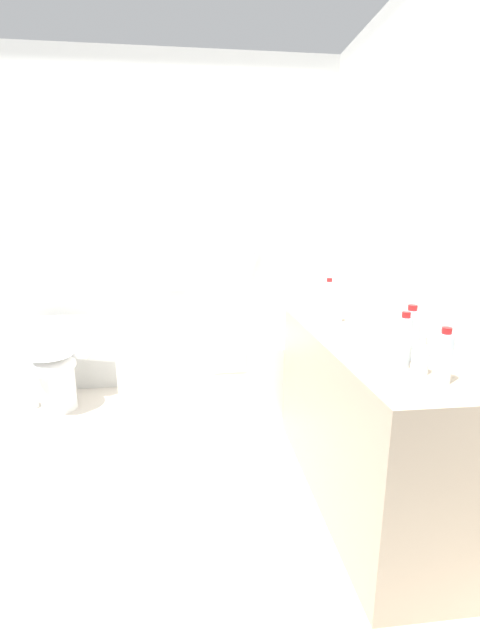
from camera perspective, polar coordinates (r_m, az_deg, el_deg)
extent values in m
plane|color=beige|center=(2.46, -11.07, -20.82)|extent=(3.72, 3.72, 0.00)
cube|color=silver|center=(3.42, -10.35, 12.00)|extent=(3.12, 0.10, 2.59)
cube|color=silver|center=(2.35, 24.45, 10.33)|extent=(0.10, 3.09, 2.59)
cube|color=white|center=(3.23, -0.97, -6.72)|extent=(1.63, 0.71, 0.51)
cube|color=white|center=(3.16, -0.98, -3.03)|extent=(1.33, 0.51, 0.09)
cylinder|color=#B0B0B5|center=(3.26, 10.20, -1.27)|extent=(0.09, 0.03, 0.03)
cylinder|color=#B0B0B5|center=(3.39, 0.46, 5.47)|extent=(0.25, 0.03, 0.60)
cylinder|color=#B0B0B5|center=(3.37, -9.18, 5.04)|extent=(0.25, 0.03, 0.03)
cube|color=white|center=(2.83, -1.49, -5.26)|extent=(0.22, 0.03, 0.20)
cylinder|color=white|center=(3.38, -23.84, -8.40)|extent=(0.25, 0.25, 0.36)
ellipsoid|color=white|center=(3.28, -24.38, -5.80)|extent=(0.32, 0.37, 0.15)
ellipsoid|color=white|center=(3.26, -24.53, -4.39)|extent=(0.31, 0.35, 0.02)
cube|color=white|center=(3.44, -23.41, -2.19)|extent=(0.40, 0.18, 0.30)
cylinder|color=#A7A7AC|center=(3.40, -23.66, 0.37)|extent=(0.03, 0.03, 0.01)
cube|color=tan|center=(2.23, 17.51, -12.81)|extent=(0.56, 1.46, 0.83)
cylinder|color=white|center=(2.03, 17.92, -2.16)|extent=(0.35, 0.35, 0.05)
cylinder|color=#B0B0B5|center=(2.13, 23.24, -1.68)|extent=(0.02, 0.02, 0.07)
cylinder|color=#B0B0B5|center=(2.10, 22.36, -0.84)|extent=(0.08, 0.02, 0.02)
cylinder|color=#B0B0B5|center=(2.08, 24.00, -2.52)|extent=(0.03, 0.03, 0.04)
cylinder|color=#B0B0B5|center=(2.18, 22.43, -1.66)|extent=(0.03, 0.03, 0.04)
cylinder|color=silver|center=(1.71, 21.66, -2.88)|extent=(0.06, 0.06, 0.20)
cylinder|color=red|center=(1.69, 21.99, 0.67)|extent=(0.03, 0.03, 0.02)
cylinder|color=silver|center=(2.47, 12.12, 2.80)|extent=(0.06, 0.06, 0.21)
cylinder|color=red|center=(2.45, 12.26, 5.43)|extent=(0.03, 0.03, 0.02)
cylinder|color=silver|center=(1.82, 22.43, -1.88)|extent=(0.07, 0.07, 0.20)
cylinder|color=red|center=(1.80, 22.75, 1.57)|extent=(0.04, 0.04, 0.02)
cylinder|color=silver|center=(1.60, 26.29, -4.78)|extent=(0.06, 0.06, 0.18)
cylinder|color=red|center=(1.58, 26.67, -1.32)|extent=(0.03, 0.03, 0.02)
cylinder|color=white|center=(1.68, 23.59, -5.40)|extent=(0.06, 0.06, 0.08)
cylinder|color=white|center=(2.39, 13.05, 0.77)|extent=(0.08, 0.08, 0.08)
cylinder|color=white|center=(2.57, 11.73, 2.04)|extent=(0.08, 0.08, 0.10)
cylinder|color=white|center=(2.27, 15.78, 0.28)|extent=(0.08, 0.08, 0.10)
cube|color=white|center=(1.53, 25.66, -8.76)|extent=(0.09, 0.06, 0.02)
cylinder|color=white|center=(3.54, -26.99, -9.80)|extent=(0.11, 0.11, 0.12)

